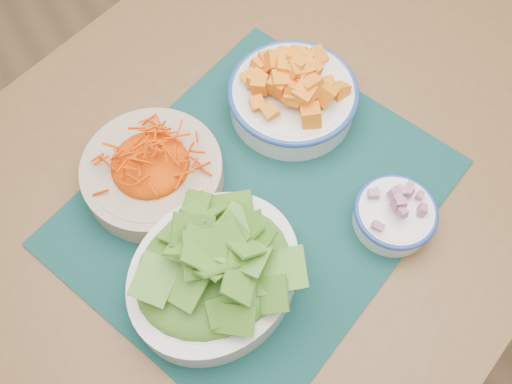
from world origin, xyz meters
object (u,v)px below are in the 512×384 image
carrot_bowl (152,169)px  lettuce_bowl (213,269)px  onion_bowl (395,213)px  squash_bowl (293,91)px  table (279,173)px  placemat (256,201)px

carrot_bowl → lettuce_bowl: size_ratio=0.87×
onion_bowl → carrot_bowl: bearing=138.9°
carrot_bowl → squash_bowl: squash_bowl is taller
table → onion_bowl: 0.25m
squash_bowl → lettuce_bowl: size_ratio=0.72×
placemat → lettuce_bowl: 0.16m
carrot_bowl → lettuce_bowl: bearing=-89.2°
placemat → onion_bowl: (0.16, -0.14, 0.03)m
squash_bowl → onion_bowl: (0.02, -0.26, -0.02)m
table → placemat: 0.14m
onion_bowl → squash_bowl: bearing=94.4°
table → lettuce_bowl: size_ratio=4.94×
table → placemat: bearing=-161.6°
placemat → table: bearing=16.8°
table → squash_bowl: bearing=26.2°
squash_bowl → lettuce_bowl: (-0.26, -0.21, 0.01)m
placemat → onion_bowl: 0.21m
squash_bowl → onion_bowl: 0.26m
carrot_bowl → squash_bowl: (0.26, 0.01, 0.01)m
placemat → carrot_bowl: 0.17m
lettuce_bowl → onion_bowl: (0.28, -0.05, -0.03)m
squash_bowl → onion_bowl: squash_bowl is taller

